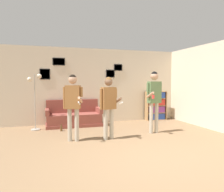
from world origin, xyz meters
TOP-DOWN VIEW (x-y plane):
  - ground_plane at (0.00, 0.00)m, footprint 20.00×20.00m
  - wall_back at (-0.01, 4.26)m, footprint 8.16×0.08m
  - wall_right at (2.91, 2.12)m, footprint 0.06×6.64m
  - couch at (-1.14, 3.85)m, footprint 1.85×0.80m
  - bookshelf at (2.08, 4.05)m, footprint 0.82×0.30m
  - floor_lamp at (-2.36, 3.52)m, footprint 0.43×0.28m
  - person_player_foreground_left at (-1.40, 1.90)m, footprint 0.47×0.56m
  - person_player_foreground_center at (-0.49, 1.81)m, footprint 0.55×0.42m
  - person_watcher_holding_cup at (0.97, 2.10)m, footprint 0.50×0.46m
  - bottle_on_floor at (-1.61, 3.13)m, footprint 0.07×0.07m
  - drinking_cup at (2.20, 4.05)m, footprint 0.07×0.07m

SIDE VIEW (x-z plane):
  - ground_plane at x=0.00m, z-range 0.00..0.00m
  - bottle_on_floor at x=-1.61m, z-range -0.02..0.20m
  - couch at x=-1.14m, z-range -0.15..0.73m
  - bookshelf at x=2.08m, z-range 0.00..1.12m
  - person_player_foreground_center at x=-0.49m, z-range 0.18..1.80m
  - person_player_foreground_left at x=-1.40m, z-range 0.19..1.87m
  - person_watcher_holding_cup at x=0.97m, z-range 0.22..2.02m
  - floor_lamp at x=-2.36m, z-range 0.28..2.02m
  - drinking_cup at x=2.20m, z-range 1.12..1.22m
  - wall_right at x=2.91m, z-range 0.00..2.70m
  - wall_back at x=-0.01m, z-range 0.00..2.70m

